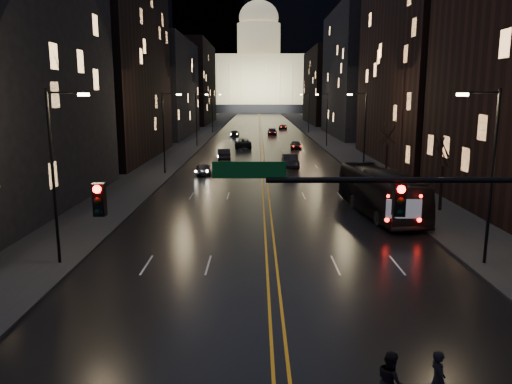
{
  "coord_description": "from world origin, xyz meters",
  "views": [
    {
      "loc": [
        -0.76,
        -14.63,
        8.7
      ],
      "look_at": [
        -0.82,
        11.41,
        3.6
      ],
      "focal_mm": 35.0,
      "sensor_mm": 36.0,
      "label": 1
    }
  ],
  "objects_px": {
    "oncoming_car_a": "(204,169)",
    "traffic_signal": "(478,216)",
    "receding_car_a": "(290,161)",
    "pedestrian_a": "(438,380)",
    "bus": "(380,192)",
    "pedestrian_b": "(390,380)",
    "oncoming_car_b": "(224,154)"
  },
  "relations": [
    {
      "from": "oncoming_car_a",
      "to": "traffic_signal",
      "type": "bearing_deg",
      "value": 99.73
    },
    {
      "from": "receding_car_a",
      "to": "pedestrian_a",
      "type": "xyz_separation_m",
      "value": [
        1.05,
        -46.97,
        0.05
      ]
    },
    {
      "from": "bus",
      "to": "oncoming_car_a",
      "type": "xyz_separation_m",
      "value": [
        -14.94,
        18.56,
        -0.99
      ]
    },
    {
      "from": "traffic_signal",
      "to": "pedestrian_b",
      "type": "bearing_deg",
      "value": -145.95
    },
    {
      "from": "oncoming_car_b",
      "to": "pedestrian_a",
      "type": "relative_size",
      "value": 2.67
    },
    {
      "from": "bus",
      "to": "oncoming_car_b",
      "type": "xyz_separation_m",
      "value": [
        -13.57,
        31.46,
        -0.9
      ]
    },
    {
      "from": "traffic_signal",
      "to": "receding_car_a",
      "type": "xyz_separation_m",
      "value": [
        -2.68,
        44.98,
        -4.28
      ]
    },
    {
      "from": "oncoming_car_a",
      "to": "bus",
      "type": "bearing_deg",
      "value": 121.01
    },
    {
      "from": "receding_car_a",
      "to": "traffic_signal",
      "type": "bearing_deg",
      "value": -88.72
    },
    {
      "from": "bus",
      "to": "receding_car_a",
      "type": "xyz_separation_m",
      "value": [
        -5.03,
        23.73,
        -0.84
      ]
    },
    {
      "from": "traffic_signal",
      "to": "receding_car_a",
      "type": "relative_size",
      "value": 3.45
    },
    {
      "from": "bus",
      "to": "receding_car_a",
      "type": "bearing_deg",
      "value": 95.34
    },
    {
      "from": "oncoming_car_b",
      "to": "pedestrian_b",
      "type": "xyz_separation_m",
      "value": [
        8.27,
        -54.7,
        0.1
      ]
    },
    {
      "from": "bus",
      "to": "pedestrian_b",
      "type": "bearing_deg",
      "value": -109.48
    },
    {
      "from": "oncoming_car_a",
      "to": "oncoming_car_b",
      "type": "bearing_deg",
      "value": -103.89
    },
    {
      "from": "oncoming_car_b",
      "to": "receding_car_a",
      "type": "xyz_separation_m",
      "value": [
        8.54,
        -7.73,
        0.05
      ]
    },
    {
      "from": "traffic_signal",
      "to": "pedestrian_b",
      "type": "xyz_separation_m",
      "value": [
        -2.95,
        -2.0,
        -4.23
      ]
    },
    {
      "from": "traffic_signal",
      "to": "pedestrian_a",
      "type": "height_order",
      "value": "traffic_signal"
    },
    {
      "from": "traffic_signal",
      "to": "oncoming_car_a",
      "type": "relative_size",
      "value": 4.33
    },
    {
      "from": "pedestrian_b",
      "to": "oncoming_car_b",
      "type": "bearing_deg",
      "value": -0.0
    },
    {
      "from": "oncoming_car_a",
      "to": "pedestrian_b",
      "type": "xyz_separation_m",
      "value": [
        9.64,
        -41.8,
        0.19
      ]
    },
    {
      "from": "bus",
      "to": "receding_car_a",
      "type": "distance_m",
      "value": 24.27
    },
    {
      "from": "bus",
      "to": "pedestrian_a",
      "type": "bearing_deg",
      "value": -106.34
    },
    {
      "from": "traffic_signal",
      "to": "oncoming_car_a",
      "type": "distance_m",
      "value": 41.98
    },
    {
      "from": "pedestrian_a",
      "to": "oncoming_car_b",
      "type": "bearing_deg",
      "value": 3.43
    },
    {
      "from": "oncoming_car_b",
      "to": "pedestrian_a",
      "type": "xyz_separation_m",
      "value": [
        9.59,
        -54.7,
        0.1
      ]
    },
    {
      "from": "pedestrian_b",
      "to": "receding_car_a",
      "type": "bearing_deg",
      "value": -8.93
    },
    {
      "from": "traffic_signal",
      "to": "pedestrian_b",
      "type": "distance_m",
      "value": 5.53
    },
    {
      "from": "traffic_signal",
      "to": "receding_car_a",
      "type": "distance_m",
      "value": 45.26
    },
    {
      "from": "receding_car_a",
      "to": "pedestrian_b",
      "type": "bearing_deg",
      "value": -92.47
    },
    {
      "from": "bus",
      "to": "pedestrian_b",
      "type": "distance_m",
      "value": 23.85
    },
    {
      "from": "traffic_signal",
      "to": "pedestrian_a",
      "type": "relative_size",
      "value": 9.86
    }
  ]
}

